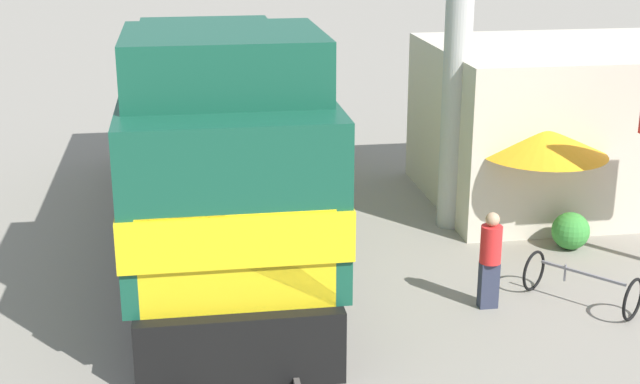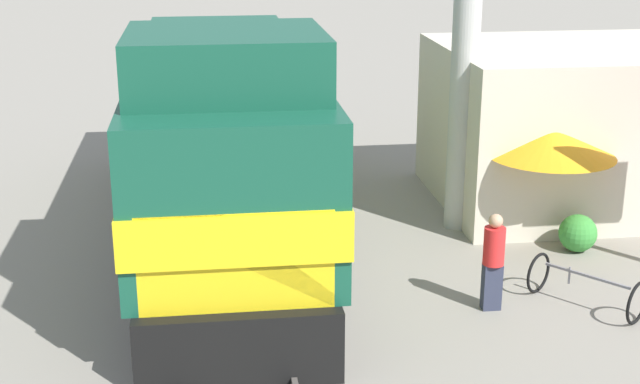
{
  "view_description": "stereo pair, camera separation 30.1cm",
  "coord_description": "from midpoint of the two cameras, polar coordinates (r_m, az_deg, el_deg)",
  "views": [
    {
      "loc": [
        -0.62,
        -13.14,
        6.21
      ],
      "look_at": [
        1.2,
        -1.61,
        2.43
      ],
      "focal_mm": 50.0,
      "sensor_mm": 36.0,
      "label": 1
    },
    {
      "loc": [
        -0.32,
        -13.18,
        6.21
      ],
      "look_at": [
        1.2,
        -1.61,
        2.43
      ],
      "focal_mm": 50.0,
      "sensor_mm": 36.0,
      "label": 2
    }
  ],
  "objects": [
    {
      "name": "utility_pole",
      "position": [
        17.29,
        8.42,
        11.12
      ],
      "size": [
        1.8,
        0.54,
        8.36
      ],
      "color": "#B2B2AD",
      "rests_on": "ground_plane"
    },
    {
      "name": "ground_plane",
      "position": [
        14.56,
        -6.31,
        -7.42
      ],
      "size": [
        120.0,
        120.0,
        0.0
      ],
      "primitive_type": "plane",
      "color": "gray"
    },
    {
      "name": "locomotive",
      "position": [
        16.85,
        -7.09,
        3.09
      ],
      "size": [
        3.09,
        12.17,
        4.47
      ],
      "color": "black",
      "rests_on": "ground_plane"
    },
    {
      "name": "building_block_distant",
      "position": [
        20.37,
        17.31,
        4.3
      ],
      "size": [
        7.58,
        4.8,
        3.38
      ],
      "primitive_type": "cube",
      "color": "beige",
      "rests_on": "ground_plane"
    },
    {
      "name": "shrub_cluster",
      "position": [
        17.37,
        15.27,
        -2.42
      ],
      "size": [
        0.71,
        0.71,
        0.71
      ],
      "primitive_type": "sphere",
      "color": "#388C38",
      "rests_on": "ground_plane"
    },
    {
      "name": "vendor_umbrella",
      "position": [
        17.35,
        13.67,
        3.23
      ],
      "size": [
        2.42,
        2.42,
        2.23
      ],
      "color": "#4C4C4C",
      "rests_on": "ground_plane"
    },
    {
      "name": "rail_near",
      "position": [
        14.53,
        -9.17,
        -7.29
      ],
      "size": [
        0.08,
        37.89,
        0.15
      ],
      "primitive_type": "cube",
      "color": "#4C4742",
      "rests_on": "ground_plane"
    },
    {
      "name": "bicycle",
      "position": [
        15.04,
        15.83,
        -5.68
      ],
      "size": [
        1.66,
        1.81,
        0.7
      ],
      "rotation": [
        0.0,
        0.0,
        -2.46
      ],
      "color": "black",
      "rests_on": "ground_plane"
    },
    {
      "name": "rail_far",
      "position": [
        14.57,
        -3.48,
        -7.0
      ],
      "size": [
        0.08,
        37.89,
        0.15
      ],
      "primitive_type": "cube",
      "color": "#4C4742",
      "rests_on": "ground_plane"
    },
    {
      "name": "person_bystander",
      "position": [
        14.42,
        10.25,
        -4.11
      ],
      "size": [
        0.34,
        0.34,
        1.61
      ],
      "color": "#2D3347",
      "rests_on": "ground_plane"
    }
  ]
}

